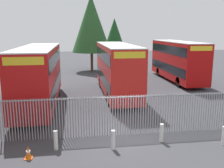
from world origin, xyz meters
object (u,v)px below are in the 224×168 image
traffic_cone_by_gate (28,153)px  bollard_near_right (162,133)px  bollard_near_left (56,140)px  double_decker_bus_near_gate (39,74)px  bollard_center_front (113,140)px  double_decker_bus_behind_fence_right (177,59)px  bollard_far_right (224,136)px  double_decker_bus_behind_fence_left (117,67)px

traffic_cone_by_gate → bollard_near_right: bearing=7.8°
bollard_near_left → traffic_cone_by_gate: (-1.15, -0.74, -0.19)m
bollard_near_left → double_decker_bus_near_gate: bearing=102.3°
bollard_center_front → bollard_near_right: bearing=11.0°
bollard_near_right → double_decker_bus_behind_fence_right: bearing=65.5°
bollard_near_left → bollard_far_right: (8.21, -0.65, 0.00)m
double_decker_bus_behind_fence_right → bollard_near_left: double_decker_bus_behind_fence_right is taller
bollard_near_left → bollard_far_right: 8.24m
double_decker_bus_near_gate → bollard_near_right: (6.96, -7.60, -1.95)m
double_decker_bus_near_gate → double_decker_bus_behind_fence_right: size_ratio=1.00×
double_decker_bus_behind_fence_right → bollard_near_left: 20.00m
double_decker_bus_behind_fence_left → bollard_near_left: (-4.59, -10.30, -1.95)m
double_decker_bus_behind_fence_right → bollard_far_right: size_ratio=11.38×
double_decker_bus_behind_fence_right → bollard_near_right: 17.14m
double_decker_bus_near_gate → bollard_far_right: (9.90, -8.39, -1.95)m
double_decker_bus_behind_fence_right → bollard_near_right: double_decker_bus_behind_fence_right is taller
bollard_far_right → traffic_cone_by_gate: bearing=-179.5°
double_decker_bus_behind_fence_right → traffic_cone_by_gate: size_ratio=18.32×
double_decker_bus_near_gate → bollard_near_left: bearing=-77.7°
bollard_near_left → bollard_far_right: bearing=-4.5°
bollard_center_front → bollard_far_right: same height
double_decker_bus_near_gate → double_decker_bus_behind_fence_right: same height
double_decker_bus_near_gate → bollard_center_front: 9.41m
double_decker_bus_behind_fence_left → double_decker_bus_behind_fence_right: size_ratio=1.00×
bollard_far_right → traffic_cone_by_gate: 9.37m
double_decker_bus_behind_fence_left → bollard_far_right: bearing=-71.7°
bollard_near_right → double_decker_bus_behind_fence_left: bearing=93.9°
double_decker_bus_behind_fence_left → bollard_near_right: size_ratio=11.38×
double_decker_bus_behind_fence_left → bollard_near_right: bearing=-86.1°
bollard_near_left → bollard_center_front: bearing=-7.6°
bollard_center_front → traffic_cone_by_gate: bearing=-174.4°
double_decker_bus_behind_fence_left → traffic_cone_by_gate: (-5.73, -11.03, -2.13)m
bollard_far_right → bollard_center_front: bearing=177.0°
bollard_center_front → bollard_far_right: 5.51m
bollard_near_right → traffic_cone_by_gate: bollard_near_right is taller
double_decker_bus_near_gate → double_decker_bus_behind_fence_right: bearing=29.4°
double_decker_bus_near_gate → double_decker_bus_behind_fence_left: same height
bollard_center_front → bollard_near_right: size_ratio=1.00×
bollard_near_left → bollard_far_right: size_ratio=1.00×
double_decker_bus_behind_fence_right → bollard_center_front: double_decker_bus_behind_fence_right is taller
double_decker_bus_behind_fence_right → traffic_cone_by_gate: 21.31m
bollard_center_front → traffic_cone_by_gate: bollard_center_front is taller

